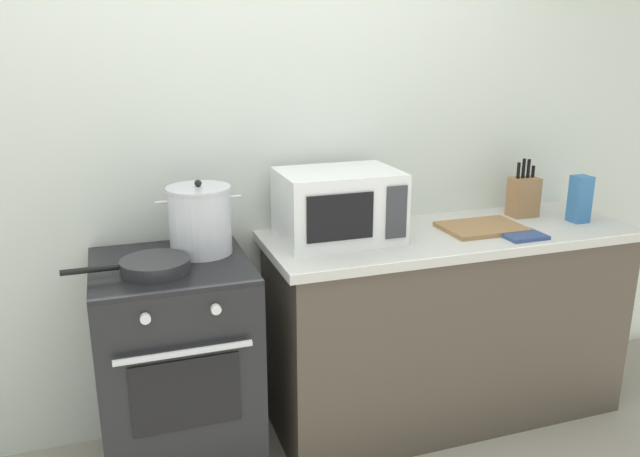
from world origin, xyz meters
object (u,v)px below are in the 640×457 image
(stock_pot, at_px, (200,220))
(pasta_box, at_px, (580,199))
(microwave, at_px, (339,205))
(knife_block, at_px, (523,196))
(oven_mitt, at_px, (523,236))
(cutting_board, at_px, (482,228))
(frying_pan, at_px, (154,266))
(stove, at_px, (178,370))

(stock_pot, xyz_separation_m, pasta_box, (1.75, -0.12, -0.03))
(microwave, xyz_separation_m, knife_block, (0.98, 0.06, -0.05))
(stock_pot, relative_size, oven_mitt, 1.87)
(stock_pot, distance_m, knife_block, 1.57)
(microwave, relative_size, cutting_board, 1.39)
(frying_pan, bearing_deg, stove, 51.21)
(frying_pan, height_order, knife_block, knife_block)
(stock_pot, distance_m, cutting_board, 1.26)
(stove, distance_m, pasta_box, 1.97)
(stove, bearing_deg, microwave, 6.26)
(pasta_box, height_order, oven_mitt, pasta_box)
(cutting_board, distance_m, knife_block, 0.36)
(stove, xyz_separation_m, microwave, (0.72, 0.08, 0.61))
(pasta_box, bearing_deg, microwave, 174.72)
(frying_pan, relative_size, cutting_board, 1.27)
(frying_pan, distance_m, pasta_box, 1.96)
(cutting_board, xyz_separation_m, pasta_box, (0.50, -0.03, 0.10))
(microwave, bearing_deg, pasta_box, -5.28)
(stove, xyz_separation_m, cutting_board, (1.39, 0.00, 0.47))
(stove, bearing_deg, knife_block, 4.74)
(microwave, bearing_deg, knife_block, 3.62)
(microwave, xyz_separation_m, oven_mitt, (0.77, -0.24, -0.14))
(stove, bearing_deg, frying_pan, -128.79)
(cutting_board, xyz_separation_m, oven_mitt, (0.11, -0.16, -0.00))
(microwave, bearing_deg, stove, -173.74)
(oven_mitt, bearing_deg, frying_pan, 177.18)
(frying_pan, distance_m, knife_block, 1.78)
(knife_block, bearing_deg, stock_pot, -178.03)
(stock_pot, bearing_deg, knife_block, 1.97)
(knife_block, bearing_deg, microwave, -176.38)
(stock_pot, bearing_deg, stove, -147.33)
(knife_block, height_order, pasta_box, knife_block)
(stove, xyz_separation_m, stock_pot, (0.14, 0.09, 0.60))
(stove, height_order, frying_pan, frying_pan)
(microwave, distance_m, cutting_board, 0.68)
(stove, relative_size, stock_pot, 2.74)
(stock_pot, bearing_deg, pasta_box, -3.79)
(stock_pot, height_order, microwave, same)
(stock_pot, xyz_separation_m, knife_block, (1.57, 0.05, -0.04))
(cutting_board, bearing_deg, knife_block, 23.99)
(stove, bearing_deg, cutting_board, 0.05)
(cutting_board, relative_size, pasta_box, 1.64)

